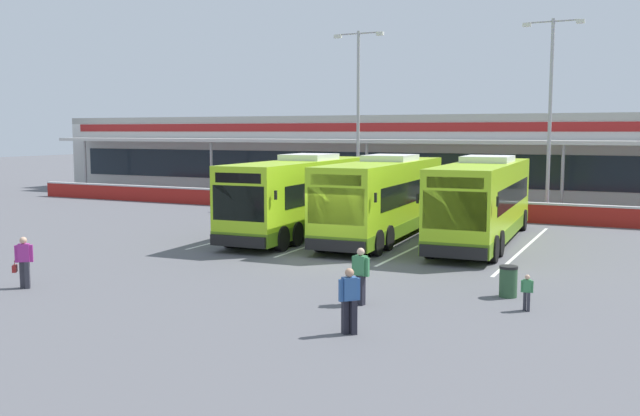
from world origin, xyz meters
TOP-DOWN VIEW (x-y plane):
  - ground_plane at (0.00, 0.00)m, footprint 200.00×200.00m
  - terminal_building at (-0.00, 26.91)m, footprint 70.00×13.00m
  - red_barrier_wall at (0.00, 14.50)m, footprint 60.00×0.40m
  - coach_bus_leftmost at (-3.97, 5.44)m, footprint 3.39×12.26m
  - coach_bus_left_centre at (-0.07, 6.15)m, footprint 3.39×12.26m
  - coach_bus_centre at (4.35, 6.67)m, footprint 3.39×12.26m
  - bay_stripe_far_west at (-6.30, 6.00)m, footprint 0.14×13.00m
  - bay_stripe_west at (-2.10, 6.00)m, footprint 0.14×13.00m
  - bay_stripe_mid_west at (2.10, 6.00)m, footprint 0.14×13.00m
  - bay_stripe_centre at (6.30, 6.00)m, footprint 0.14×13.00m
  - pedestrian_with_handbag at (-6.53, -8.50)m, footprint 0.61×0.52m
  - pedestrian_in_dark_coat at (4.58, -8.64)m, footprint 0.44×0.45m
  - pedestrian_child at (8.08, -4.53)m, footprint 0.33×0.18m
  - pedestrian_near_bin at (3.71, -5.83)m, footprint 0.54×0.34m
  - lamp_post_west at (-5.70, 16.57)m, footprint 3.24×0.28m
  - lamp_post_centre at (5.70, 16.79)m, footprint 3.24×0.28m
  - litter_bin at (7.31, -3.12)m, footprint 0.54×0.54m

SIDE VIEW (x-z plane):
  - ground_plane at x=0.00m, z-range 0.00..0.00m
  - bay_stripe_far_west at x=-6.30m, z-range 0.00..0.01m
  - bay_stripe_west at x=-2.10m, z-range 0.00..0.01m
  - bay_stripe_mid_west at x=2.10m, z-range 0.00..0.01m
  - bay_stripe_centre at x=6.30m, z-range 0.00..0.01m
  - litter_bin at x=7.31m, z-range 0.00..0.93m
  - pedestrian_child at x=8.08m, z-range 0.04..1.04m
  - red_barrier_wall at x=0.00m, z-range 0.01..1.10m
  - pedestrian_with_handbag at x=-6.53m, z-range 0.05..1.67m
  - pedestrian_in_dark_coat at x=4.58m, z-range 0.06..1.68m
  - pedestrian_near_bin at x=3.71m, z-range 0.06..1.68m
  - coach_bus_leftmost at x=-3.97m, z-range -0.10..3.68m
  - coach_bus_left_centre at x=-0.07m, z-range -0.10..3.68m
  - coach_bus_centre at x=4.35m, z-range -0.10..3.68m
  - terminal_building at x=0.00m, z-range 0.01..6.01m
  - lamp_post_west at x=-5.70m, z-range 0.79..11.79m
  - lamp_post_centre at x=5.70m, z-range 0.79..11.79m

